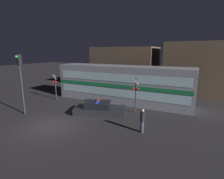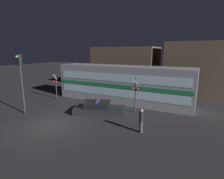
{
  "view_description": "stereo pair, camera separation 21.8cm",
  "coord_description": "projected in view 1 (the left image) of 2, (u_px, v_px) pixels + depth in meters",
  "views": [
    {
      "loc": [
        9.57,
        -8.83,
        5.44
      ],
      "look_at": [
        2.03,
        6.2,
        1.77
      ],
      "focal_mm": 28.0,
      "sensor_mm": 36.0,
      "label": 1
    },
    {
      "loc": [
        9.76,
        -8.73,
        5.44
      ],
      "look_at": [
        2.03,
        6.2,
        1.77
      ],
      "focal_mm": 28.0,
      "sensor_mm": 36.0,
      "label": 2
    }
  ],
  "objects": [
    {
      "name": "crossing_signal_near",
      "position": [
        136.0,
        93.0,
        15.44
      ],
      "size": [
        0.67,
        0.28,
        3.21
      ],
      "color": "#2D2D33",
      "rests_on": "ground_plane"
    },
    {
      "name": "building_left",
      "position": [
        125.0,
        68.0,
        26.57
      ],
      "size": [
        9.16,
        5.57,
        6.05
      ],
      "color": "brown",
      "rests_on": "ground_plane"
    },
    {
      "name": "building_center",
      "position": [
        198.0,
        69.0,
        21.9
      ],
      "size": [
        7.9,
        5.16,
        6.58
      ],
      "color": "brown",
      "rests_on": "ground_plane"
    },
    {
      "name": "traffic_light_corner",
      "position": [
        20.0,
        73.0,
        14.8
      ],
      "size": [
        0.3,
        0.46,
        5.22
      ],
      "color": "#2D2D33",
      "rests_on": "ground_plane"
    },
    {
      "name": "crossing_signal_far",
      "position": [
        55.0,
        85.0,
        19.89
      ],
      "size": [
        0.67,
        0.28,
        2.96
      ],
      "color": "#2D2D33",
      "rests_on": "ground_plane"
    },
    {
      "name": "train",
      "position": [
        122.0,
        84.0,
        19.12
      ],
      "size": [
        14.85,
        2.96,
        3.93
      ],
      "color": "gray",
      "rests_on": "ground_plane"
    },
    {
      "name": "ground_plane",
      "position": [
        51.0,
        126.0,
        13.06
      ],
      "size": [
        120.0,
        120.0,
        0.0
      ],
      "primitive_type": "plane",
      "color": "#262326"
    },
    {
      "name": "police_car",
      "position": [
        99.0,
        109.0,
        15.56
      ],
      "size": [
        4.82,
        3.28,
        1.2
      ],
      "rotation": [
        0.0,
        0.0,
        0.36
      ],
      "color": "black",
      "rests_on": "ground_plane"
    },
    {
      "name": "pedestrian",
      "position": [
        142.0,
        120.0,
        11.83
      ],
      "size": [
        0.28,
        0.28,
        1.68
      ],
      "color": "#3F384C",
      "rests_on": "ground_plane"
    }
  ]
}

